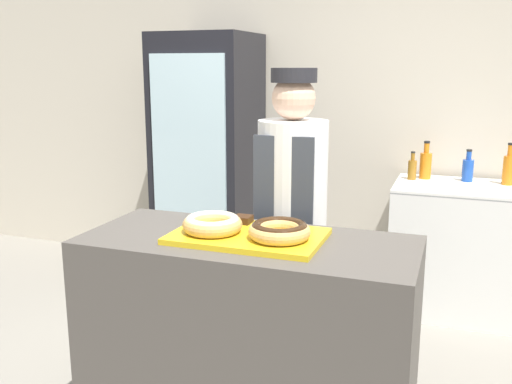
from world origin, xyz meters
name	(u,v)px	position (x,y,z in m)	size (l,w,h in m)	color
wall_back	(348,104)	(0.00, 2.13, 1.35)	(8.00, 0.06, 2.70)	beige
display_counter	(248,341)	(0.00, 0.00, 0.46)	(1.40, 0.61, 0.92)	#4C4742
serving_tray	(248,236)	(0.00, 0.00, 0.94)	(0.62, 0.40, 0.02)	yellow
donut_light_glaze	(212,223)	(-0.15, -0.03, 0.99)	(0.25, 0.25, 0.07)	tan
donut_chocolate_glaze	(279,230)	(0.15, -0.03, 0.99)	(0.25, 0.25, 0.07)	tan
brownie_back_left	(243,219)	(-0.08, 0.15, 0.96)	(0.08, 0.08, 0.03)	#382111
brownie_back_right	(277,223)	(0.08, 0.15, 0.96)	(0.08, 0.08, 0.03)	#382111
baker_person	(292,222)	(0.03, 0.53, 0.86)	(0.35, 0.35, 1.62)	#4C4C51
beverage_fridge	(209,161)	(-0.97, 1.74, 0.93)	(0.68, 0.67, 1.86)	black
chest_freezer	(465,249)	(0.89, 1.74, 0.44)	(0.95, 0.62, 0.87)	white
bottle_orange	(426,164)	(0.59, 1.91, 0.97)	(0.08, 0.08, 0.26)	orange
bottle_orange_b	(509,169)	(1.11, 1.87, 0.97)	(0.07, 0.07, 0.28)	orange
bottle_amber	(412,169)	(0.51, 1.84, 0.94)	(0.06, 0.06, 0.19)	#99661E
bottle_blue	(468,169)	(0.87, 1.90, 0.95)	(0.07, 0.07, 0.22)	#1E4CB2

